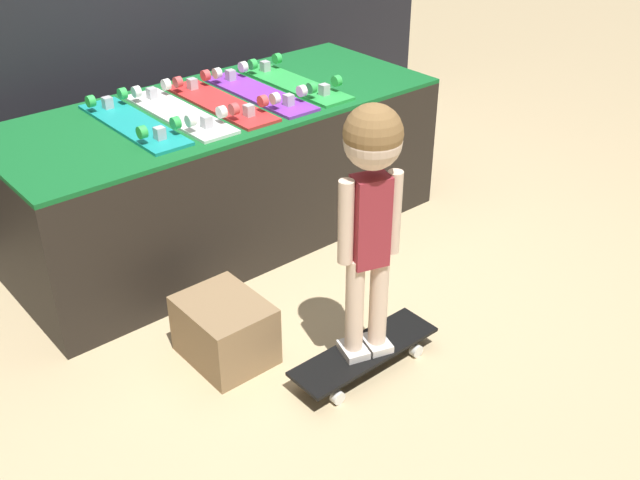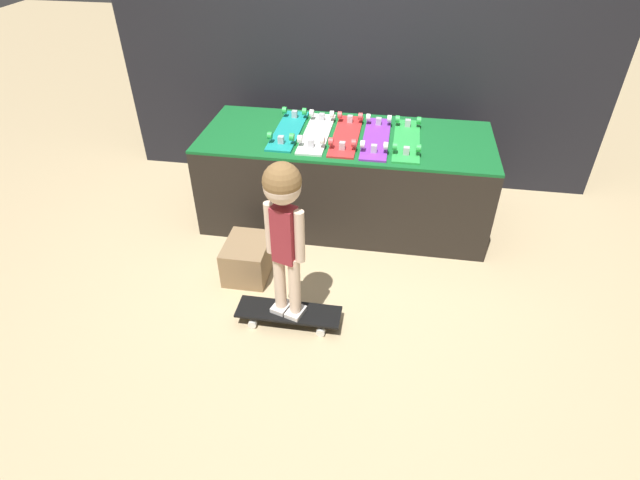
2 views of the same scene
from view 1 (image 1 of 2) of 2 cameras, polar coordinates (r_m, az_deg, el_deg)
The scene contains 10 objects.
ground_plane at distance 3.49m, azimuth -2.19°, elevation -2.78°, with size 16.00×16.00×0.00m, color tan.
display_rack at distance 3.70m, azimuth -7.40°, elevation 5.20°, with size 2.10×0.86×0.70m.
skateboard_teal_on_rack at distance 3.37m, azimuth -14.06°, elevation 8.71°, with size 0.19×0.71×0.09m.
skateboard_white_on_rack at distance 3.45m, azimuth -10.73°, elevation 9.59°, with size 0.19×0.71×0.09m.
skateboard_red_on_rack at distance 3.55m, azimuth -7.66°, elevation 10.45°, with size 0.19×0.71×0.09m.
skateboard_purple_on_rack at distance 3.65m, azimuth -4.71°, elevation 11.22°, with size 0.19×0.71×0.09m.
skateboard_green_on_rack at distance 3.78m, azimuth -2.03°, elevation 11.96°, with size 0.19×0.71×0.09m.
skateboard_on_floor at distance 2.93m, azimuth 3.42°, elevation -8.60°, with size 0.63×0.19×0.09m.
child at distance 2.54m, azimuth 3.91°, elevation 3.97°, with size 0.23×0.20×0.99m.
storage_box at distance 2.97m, azimuth -7.26°, elevation -6.82°, with size 0.29×0.36×0.25m.
Camera 1 is at (-1.78, -2.31, 1.92)m, focal length 42.00 mm.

